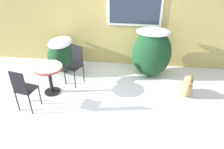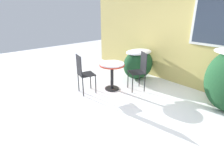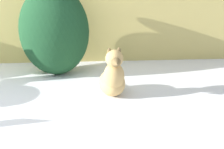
{
  "view_description": "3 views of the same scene",
  "coord_description": "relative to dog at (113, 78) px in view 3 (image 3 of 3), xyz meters",
  "views": [
    {
      "loc": [
        0.49,
        -3.63,
        3.15
      ],
      "look_at": [
        0.0,
        0.6,
        0.55
      ],
      "focal_mm": 35.0,
      "sensor_mm": 36.0,
      "label": 1
    },
    {
      "loc": [
        1.74,
        -2.33,
        2.02
      ],
      "look_at": [
        -1.46,
        0.51,
        0.41
      ],
      "focal_mm": 28.0,
      "sensor_mm": 36.0,
      "label": 2
    },
    {
      "loc": [
        1.49,
        -2.49,
        1.5
      ],
      "look_at": [
        1.71,
        0.78,
        0.27
      ],
      "focal_mm": 45.0,
      "sensor_mm": 36.0,
      "label": 3
    }
  ],
  "objects": [
    {
      "name": "dog",
      "position": [
        0.0,
        0.0,
        0.0
      ],
      "size": [
        0.37,
        0.66,
        0.66
      ],
      "rotation": [
        0.0,
        0.0,
        0.1
      ],
      "color": "tan",
      "rests_on": "ground_plane"
    },
    {
      "name": "shrub_middle",
      "position": [
        -0.79,
        0.88,
        0.45
      ],
      "size": [
        1.01,
        0.8,
        1.31
      ],
      "color": "#194223",
      "rests_on": "ground_plane"
    }
  ]
}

